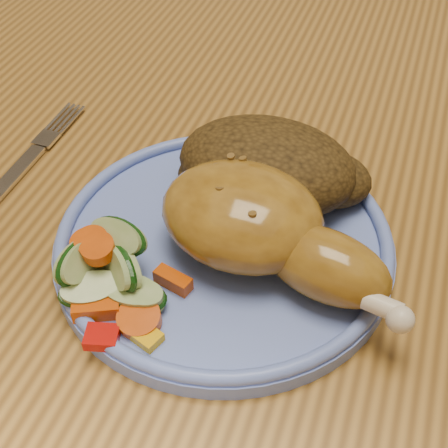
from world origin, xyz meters
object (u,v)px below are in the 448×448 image
at_px(plate, 224,245).
at_px(fork, 18,170).
at_px(chair_far, 368,61).
at_px(dining_table, 286,219).

xyz_separation_m(plate, fork, (-0.19, 0.03, -0.00)).
bearing_deg(fork, plate, -8.09).
bearing_deg(plate, fork, 171.91).
relative_size(chair_far, plate, 3.77).
bearing_deg(dining_table, fork, -153.10).
xyz_separation_m(dining_table, plate, (-0.02, -0.13, 0.09)).
bearing_deg(chair_far, plate, -91.35).
height_order(dining_table, plate, plate).
xyz_separation_m(chair_far, fork, (-0.21, -0.73, 0.26)).
distance_m(plate, fork, 0.19).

